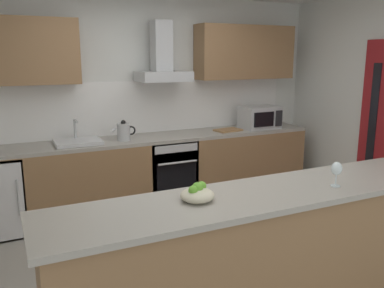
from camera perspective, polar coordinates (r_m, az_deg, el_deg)
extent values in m
cube|color=gray|center=(3.83, 2.44, -16.92)|extent=(5.93, 4.84, 0.02)
cube|color=silver|center=(5.20, -7.69, 6.04)|extent=(5.93, 0.12, 2.60)
cube|color=white|center=(5.14, -7.42, 5.19)|extent=(4.19, 0.02, 0.66)
cube|color=olive|center=(5.02, -6.07, -4.30)|extent=(4.34, 0.60, 0.86)
cube|color=#9E998E|center=(4.91, -6.19, 0.74)|extent=(4.34, 0.60, 0.04)
cube|color=olive|center=(3.03, 10.81, -15.43)|extent=(3.06, 0.52, 0.92)
cube|color=#9E998E|center=(2.84, 11.20, -6.86)|extent=(3.16, 0.64, 0.04)
cube|color=olive|center=(4.70, -24.40, 11.88)|extent=(1.39, 0.32, 0.70)
cube|color=olive|center=(5.58, 7.52, 12.74)|extent=(1.39, 0.32, 0.70)
cube|color=black|center=(5.28, 24.24, 3.27)|extent=(0.01, 0.11, 1.31)
cube|color=slate|center=(5.07, -3.48, -3.72)|extent=(0.60, 0.56, 0.80)
cube|color=black|center=(4.83, -2.17, -5.32)|extent=(0.50, 0.02, 0.48)
cube|color=#B7BABC|center=(4.72, -2.21, -0.64)|extent=(0.54, 0.02, 0.09)
cylinder|color=#B7BABC|center=(4.73, -2.03, -2.66)|extent=(0.49, 0.02, 0.02)
cylinder|color=#B7BABC|center=(4.44, -23.38, -6.99)|extent=(0.02, 0.02, 0.38)
cube|color=#B7BABC|center=(5.55, 9.53, 3.76)|extent=(0.50, 0.36, 0.30)
cube|color=black|center=(5.36, 10.17, 3.44)|extent=(0.30, 0.02, 0.19)
cube|color=black|center=(5.50, 12.21, 3.58)|extent=(0.10, 0.01, 0.21)
cube|color=silver|center=(4.68, -15.87, 0.30)|extent=(0.50, 0.40, 0.04)
cylinder|color=#B7BABC|center=(4.78, -16.21, 1.85)|extent=(0.03, 0.03, 0.26)
cylinder|color=#B7BABC|center=(4.69, -16.13, 3.13)|extent=(0.03, 0.16, 0.03)
cylinder|color=#B7BABC|center=(4.73, -9.66, 1.69)|extent=(0.15, 0.15, 0.20)
sphere|color=black|center=(4.72, -9.71, 3.03)|extent=(0.06, 0.06, 0.06)
cone|color=#B7BABC|center=(4.70, -10.85, 2.07)|extent=(0.09, 0.04, 0.07)
torus|color=black|center=(4.76, -8.62, 1.90)|extent=(0.11, 0.02, 0.11)
cube|color=#B7BABC|center=(4.97, -4.09, 9.53)|extent=(0.62, 0.45, 0.12)
cube|color=#B7BABC|center=(5.01, -4.37, 13.67)|extent=(0.22, 0.22, 0.60)
cylinder|color=silver|center=(3.05, 19.63, -5.59)|extent=(0.07, 0.07, 0.01)
cylinder|color=silver|center=(3.03, 19.70, -4.73)|extent=(0.01, 0.01, 0.09)
ellipsoid|color=silver|center=(3.01, 19.81, -3.29)|extent=(0.08, 0.08, 0.10)
ellipsoid|color=beige|center=(2.59, 0.76, -7.26)|extent=(0.22, 0.22, 0.09)
sphere|color=#66B233|center=(2.54, 0.15, -6.57)|extent=(0.06, 0.06, 0.06)
sphere|color=#66B233|center=(2.62, 1.36, -5.98)|extent=(0.06, 0.06, 0.06)
sphere|color=#66B233|center=(2.57, 0.76, -6.25)|extent=(0.07, 0.07, 0.07)
cube|color=#9E7247|center=(5.31, 5.12, 1.98)|extent=(0.37, 0.27, 0.02)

